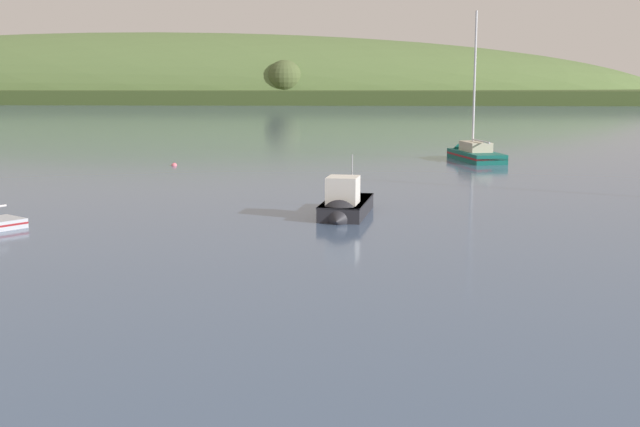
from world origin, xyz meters
The scene contains 4 objects.
far_shoreline_hill centered at (-46.21, 260.28, 0.19)m, with size 433.46×91.91×42.40m.
sailboat_midwater_white centered at (19.81, 74.24, 0.33)m, with size 4.48×9.35×15.03m.
fishing_boat_moored centered at (6.84, 42.11, 0.45)m, with size 3.46×6.93×4.10m.
mooring_buoy_foreground centered at (-7.43, 69.10, 0.00)m, with size 0.50×0.50×0.58m.
Camera 1 is at (5.45, -4.09, 7.84)m, focal length 46.79 mm.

